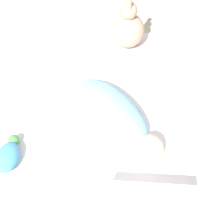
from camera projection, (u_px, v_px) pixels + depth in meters
The scene contains 6 objects.
ground_plane at pixel (111, 130), 1.49m from camera, with size 12.00×12.00×0.00m, color #B2A893.
bed_mattress at pixel (111, 124), 1.44m from camera, with size 1.41×1.08×0.13m.
burp_cloth at pixel (138, 145), 1.28m from camera, with size 0.19×0.16×0.02m.
swaddled_baby at pixel (118, 115), 1.31m from camera, with size 0.52×0.48×0.14m.
bunny_plush at pixel (128, 28), 1.61m from camera, with size 0.21×0.21×0.39m.
turtle_plush at pixel (8, 155), 1.22m from camera, with size 0.20×0.10×0.07m.
Camera 1 is at (-0.76, -0.05, 1.28)m, focal length 42.00 mm.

